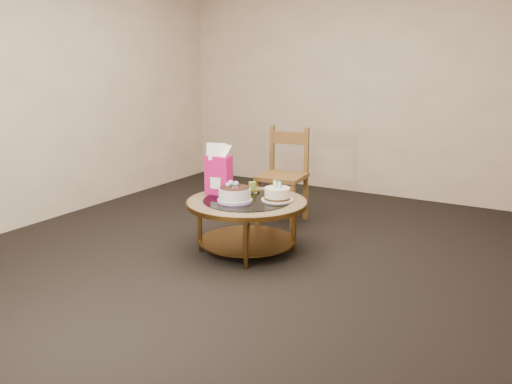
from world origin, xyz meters
The scene contains 8 objects.
ground centered at (0.00, 0.00, 0.00)m, with size 5.00×5.00×0.00m, color black.
room_walls centered at (0.00, 0.00, 1.54)m, with size 4.52×5.02×2.61m.
coffee_table centered at (0.00, 0.00, 0.38)m, with size 1.02×1.02×0.46m.
decorated_cake centered at (-0.06, -0.10, 0.51)m, with size 0.29×0.29×0.17m.
cream_cake centered at (0.23, 0.12, 0.51)m, with size 0.27×0.27×0.17m.
gift_bag centered at (-0.31, 0.05, 0.67)m, with size 0.23×0.17×0.44m.
pillar_candle centered at (-0.10, 0.26, 0.49)m, with size 0.13×0.13×0.10m.
dining_chair centered at (-0.16, 0.96, 0.48)m, with size 0.48×0.48×0.94m.
Camera 1 is at (2.41, -3.94, 1.68)m, focal length 40.00 mm.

